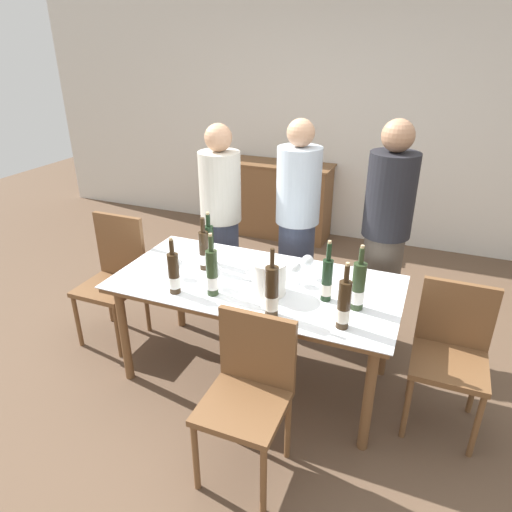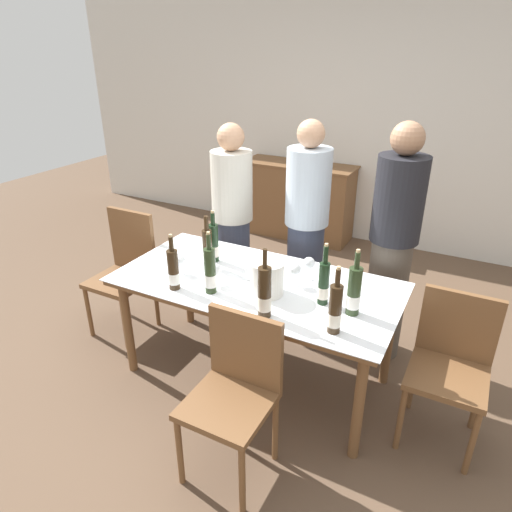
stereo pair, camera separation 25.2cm
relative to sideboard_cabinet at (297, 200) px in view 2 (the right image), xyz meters
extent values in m
plane|color=brown|center=(0.77, -2.51, -0.44)|extent=(12.00, 12.00, 0.00)
cube|color=silver|center=(0.77, 0.29, 0.96)|extent=(8.00, 0.10, 2.80)
cube|color=brown|center=(0.00, 0.00, -0.01)|extent=(1.27, 0.44, 0.86)
cube|color=brown|center=(0.00, 0.00, 0.43)|extent=(1.31, 0.46, 0.02)
cylinder|color=brown|center=(-0.04, -2.87, -0.09)|extent=(0.06, 0.06, 0.71)
cylinder|color=brown|center=(1.58, -2.87, -0.09)|extent=(0.06, 0.06, 0.71)
cylinder|color=brown|center=(-0.04, -2.16, -0.09)|extent=(0.06, 0.06, 0.71)
cylinder|color=brown|center=(1.58, -2.16, -0.09)|extent=(0.06, 0.06, 0.71)
cube|color=brown|center=(0.77, -2.51, 0.29)|extent=(1.78, 0.87, 0.04)
cube|color=white|center=(0.77, -2.51, 0.31)|extent=(1.81, 0.90, 0.01)
cylinder|color=white|center=(0.90, -2.61, 0.42)|extent=(0.20, 0.20, 0.21)
cylinder|color=white|center=(0.90, -2.61, 0.52)|extent=(0.21, 0.21, 0.01)
cylinder|color=black|center=(1.24, -2.57, 0.44)|extent=(0.06, 0.06, 0.26)
cylinder|color=silver|center=(1.24, -2.57, 0.38)|extent=(0.06, 0.06, 0.07)
cylinder|color=black|center=(1.24, -2.57, 0.62)|extent=(0.03, 0.03, 0.11)
cylinder|color=tan|center=(1.24, -2.57, 0.68)|extent=(0.02, 0.02, 0.02)
cylinder|color=#332314|center=(1.39, -2.81, 0.45)|extent=(0.07, 0.07, 0.27)
cylinder|color=silver|center=(1.39, -2.81, 0.39)|extent=(0.07, 0.07, 0.08)
cylinder|color=#332314|center=(1.39, -2.81, 0.63)|extent=(0.03, 0.03, 0.09)
cylinder|color=tan|center=(1.39, -2.81, 0.69)|extent=(0.02, 0.02, 0.02)
cylinder|color=#332314|center=(0.38, -2.47, 0.44)|extent=(0.06, 0.06, 0.26)
cylinder|color=white|center=(0.38, -2.47, 0.38)|extent=(0.07, 0.07, 0.07)
cylinder|color=#332314|center=(0.38, -2.47, 0.62)|extent=(0.03, 0.03, 0.10)
cylinder|color=#332314|center=(1.00, -2.85, 0.46)|extent=(0.08, 0.08, 0.30)
cylinder|color=silver|center=(1.00, -2.85, 0.39)|extent=(0.08, 0.08, 0.08)
cylinder|color=#332314|center=(1.00, -2.85, 0.66)|extent=(0.02, 0.02, 0.11)
cylinder|color=#28381E|center=(0.59, -2.76, 0.45)|extent=(0.07, 0.07, 0.29)
cylinder|color=white|center=(0.59, -2.76, 0.39)|extent=(0.07, 0.07, 0.08)
cylinder|color=#28381E|center=(0.59, -2.76, 0.64)|extent=(0.03, 0.03, 0.09)
cylinder|color=tan|center=(0.59, -2.76, 0.70)|extent=(0.02, 0.02, 0.02)
cylinder|color=#332314|center=(0.37, -2.83, 0.44)|extent=(0.07, 0.07, 0.26)
cylinder|color=white|center=(0.37, -2.83, 0.38)|extent=(0.07, 0.07, 0.07)
cylinder|color=#332314|center=(0.37, -2.83, 0.61)|extent=(0.03, 0.03, 0.09)
cylinder|color=tan|center=(0.37, -2.83, 0.66)|extent=(0.02, 0.02, 0.02)
cylinder|color=#28381E|center=(1.42, -2.59, 0.45)|extent=(0.08, 0.08, 0.28)
cylinder|color=white|center=(1.42, -2.59, 0.39)|extent=(0.08, 0.08, 0.08)
cylinder|color=#28381E|center=(1.42, -2.59, 0.64)|extent=(0.03, 0.03, 0.09)
cylinder|color=tan|center=(1.42, -2.59, 0.70)|extent=(0.02, 0.02, 0.02)
cylinder|color=black|center=(0.37, -2.38, 0.44)|extent=(0.07, 0.07, 0.27)
cylinder|color=silver|center=(0.37, -2.38, 0.39)|extent=(0.07, 0.07, 0.08)
cylinder|color=black|center=(0.37, -2.38, 0.62)|extent=(0.03, 0.03, 0.09)
cylinder|color=tan|center=(0.37, -2.38, 0.67)|extent=(0.02, 0.02, 0.02)
cylinder|color=white|center=(0.75, -2.54, 0.31)|extent=(0.06, 0.06, 0.00)
cylinder|color=white|center=(0.75, -2.54, 0.35)|extent=(0.01, 0.01, 0.07)
sphere|color=white|center=(0.75, -2.54, 0.41)|extent=(0.08, 0.08, 0.08)
cylinder|color=white|center=(1.05, -2.33, 0.31)|extent=(0.07, 0.07, 0.00)
cylinder|color=white|center=(1.05, -2.33, 0.36)|extent=(0.01, 0.01, 0.08)
sphere|color=white|center=(1.05, -2.33, 0.43)|extent=(0.08, 0.08, 0.08)
cylinder|color=white|center=(0.56, -2.67, 0.31)|extent=(0.07, 0.07, 0.00)
cylinder|color=white|center=(0.56, -2.67, 0.35)|extent=(0.01, 0.01, 0.07)
sphere|color=white|center=(0.56, -2.67, 0.41)|extent=(0.08, 0.08, 0.08)
cylinder|color=white|center=(1.01, -2.44, 0.31)|extent=(0.07, 0.07, 0.00)
cylinder|color=white|center=(1.01, -2.44, 0.36)|extent=(0.01, 0.01, 0.08)
sphere|color=white|center=(1.01, -2.44, 0.42)|extent=(0.08, 0.08, 0.08)
cylinder|color=white|center=(0.28, -2.65, 0.31)|extent=(0.07, 0.07, 0.00)
cylinder|color=white|center=(0.28, -2.65, 0.35)|extent=(0.01, 0.01, 0.06)
sphere|color=white|center=(0.28, -2.65, 0.40)|extent=(0.08, 0.08, 0.08)
cylinder|color=brown|center=(0.83, -3.46, -0.22)|extent=(0.03, 0.03, 0.44)
cylinder|color=brown|center=(1.20, -3.46, -0.22)|extent=(0.03, 0.03, 0.44)
cylinder|color=brown|center=(0.83, -3.09, -0.22)|extent=(0.03, 0.03, 0.44)
cylinder|color=brown|center=(1.20, -3.09, -0.22)|extent=(0.03, 0.03, 0.44)
cube|color=brown|center=(1.01, -3.28, 0.02)|extent=(0.42, 0.42, 0.04)
cube|color=brown|center=(1.01, -3.09, 0.25)|extent=(0.42, 0.04, 0.42)
cylinder|color=brown|center=(1.79, -2.70, -0.22)|extent=(0.03, 0.03, 0.44)
cylinder|color=brown|center=(2.16, -2.70, -0.22)|extent=(0.03, 0.03, 0.44)
cylinder|color=brown|center=(1.79, -2.33, -0.22)|extent=(0.03, 0.03, 0.44)
cylinder|color=brown|center=(2.16, -2.33, -0.22)|extent=(0.03, 0.03, 0.44)
cube|color=brown|center=(1.97, -2.51, 0.02)|extent=(0.42, 0.42, 0.04)
cube|color=brown|center=(1.97, -2.32, 0.24)|extent=(0.42, 0.04, 0.41)
cylinder|color=brown|center=(-0.61, -2.70, -0.22)|extent=(0.03, 0.03, 0.43)
cylinder|color=brown|center=(-0.24, -2.70, -0.22)|extent=(0.03, 0.03, 0.43)
cylinder|color=brown|center=(-0.61, -2.33, -0.22)|extent=(0.03, 0.03, 0.43)
cylinder|color=brown|center=(-0.24, -2.33, -0.22)|extent=(0.03, 0.03, 0.43)
cube|color=brown|center=(-0.43, -2.51, 0.01)|extent=(0.42, 0.42, 0.04)
cube|color=brown|center=(-0.43, -2.32, 0.28)|extent=(0.42, 0.04, 0.50)
cylinder|color=#383F56|center=(0.16, -1.76, -0.03)|extent=(0.28, 0.28, 0.82)
cylinder|color=beige|center=(0.16, -1.76, 0.66)|extent=(0.33, 0.33, 0.55)
sphere|color=tan|center=(0.16, -1.76, 1.04)|extent=(0.21, 0.21, 0.21)
cylinder|color=#383F56|center=(0.80, -1.75, 0.01)|extent=(0.28, 0.28, 0.89)
cylinder|color=silver|center=(0.80, -1.75, 0.73)|extent=(0.33, 0.33, 0.57)
sphere|color=tan|center=(0.80, -1.75, 1.12)|extent=(0.20, 0.20, 0.20)
cylinder|color=#51473D|center=(1.46, -1.82, 0.02)|extent=(0.28, 0.28, 0.91)
cylinder|color=black|center=(1.46, -1.82, 0.76)|extent=(0.33, 0.33, 0.57)
sphere|color=#A37556|center=(1.46, -1.82, 1.16)|extent=(0.21, 0.21, 0.21)
camera|label=1|loc=(1.74, -4.88, 1.70)|focal=32.00mm
camera|label=2|loc=(1.97, -4.78, 1.70)|focal=32.00mm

